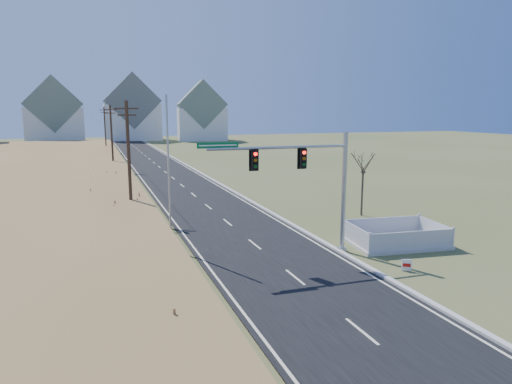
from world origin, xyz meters
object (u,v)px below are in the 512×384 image
object	(u,v)px
fence_enclosure	(396,240)
bare_tree	(363,161)
flagpole	(169,189)
traffic_signal_mast	(315,180)
open_sign	(407,265)

from	to	relation	value
fence_enclosure	bare_tree	xyz separation A→B (m)	(2.40, 7.62, 4.09)
fence_enclosure	flagpole	bearing A→B (deg)	171.08
fence_enclosure	flagpole	size ratio (longest dim) A/B	0.67
traffic_signal_mast	bare_tree	xyz separation A→B (m)	(8.13, 7.65, 0.00)
fence_enclosure	open_sign	world-z (taller)	fence_enclosure
fence_enclosure	bare_tree	distance (m)	8.98
fence_enclosure	flagpole	distance (m)	14.30
fence_enclosure	bare_tree	world-z (taller)	bare_tree
traffic_signal_mast	open_sign	size ratio (longest dim) A/B	14.47
fence_enclosure	open_sign	size ratio (longest dim) A/B	9.99
open_sign	bare_tree	size ratio (longest dim) A/B	0.11
traffic_signal_mast	fence_enclosure	xyz separation A→B (m)	(5.73, 0.03, -4.09)
flagpole	fence_enclosure	bearing A→B (deg)	-15.73
open_sign	bare_tree	xyz separation A→B (m)	(4.87, 11.88, 4.03)
open_sign	bare_tree	bearing A→B (deg)	97.02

